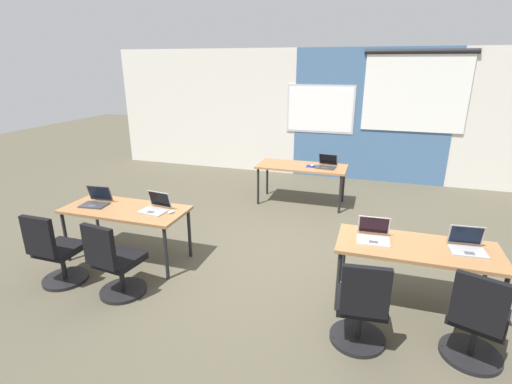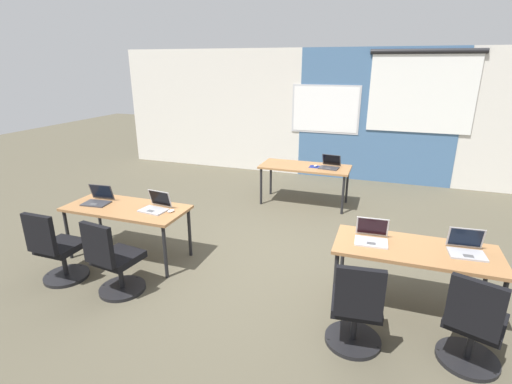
% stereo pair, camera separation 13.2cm
% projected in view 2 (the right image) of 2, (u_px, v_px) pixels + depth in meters
% --- Properties ---
extents(ground_plane, '(24.00, 24.00, 0.00)m').
position_uv_depth(ground_plane, '(268.00, 257.00, 5.15)').
color(ground_plane, '#4C4738').
extents(back_wall_assembly, '(10.00, 0.27, 2.80)m').
position_uv_depth(back_wall_assembly, '(328.00, 114.00, 8.42)').
color(back_wall_assembly, silver).
rests_on(back_wall_assembly, ground).
extents(desk_near_left, '(1.60, 0.70, 0.72)m').
position_uv_depth(desk_near_left, '(126.00, 211.00, 4.95)').
color(desk_near_left, olive).
rests_on(desk_near_left, ground).
extents(desk_near_right, '(1.60, 0.70, 0.72)m').
position_uv_depth(desk_near_right, '(415.00, 254.00, 3.85)').
color(desk_near_right, olive).
rests_on(desk_near_right, ground).
extents(desk_far_center, '(1.60, 0.70, 0.72)m').
position_uv_depth(desk_far_center, '(305.00, 169.00, 6.90)').
color(desk_far_center, olive).
rests_on(desk_far_center, ground).
extents(laptop_near_right_inner, '(0.35, 0.31, 0.23)m').
position_uv_depth(laptop_near_right_inner, '(371.00, 236.00, 3.97)').
color(laptop_near_right_inner, '#B7B7BC').
rests_on(laptop_near_right_inner, desk_near_right).
extents(chair_near_right_inner, '(0.52, 0.56, 0.92)m').
position_uv_depth(chair_near_right_inner, '(356.00, 312.00, 3.40)').
color(chair_near_right_inner, black).
rests_on(chair_near_right_inner, ground).
extents(laptop_near_left_inner, '(0.36, 0.33, 0.23)m').
position_uv_depth(laptop_near_left_inner, '(156.00, 206.00, 4.82)').
color(laptop_near_left_inner, '#9E9EA3').
rests_on(laptop_near_left_inner, desk_near_left).
extents(mouse_near_left_inner, '(0.09, 0.11, 0.03)m').
position_uv_depth(mouse_near_left_inner, '(171.00, 211.00, 4.75)').
color(mouse_near_left_inner, silver).
rests_on(mouse_near_left_inner, desk_near_left).
extents(chair_near_left_inner, '(0.52, 0.56, 0.92)m').
position_uv_depth(chair_near_left_inner, '(114.00, 264.00, 4.22)').
color(chair_near_left_inner, black).
rests_on(chair_near_left_inner, ground).
extents(laptop_far_right, '(0.37, 0.35, 0.22)m').
position_uv_depth(laptop_far_right, '(330.00, 165.00, 6.74)').
color(laptop_far_right, '#333338').
rests_on(laptop_far_right, desk_far_center).
extents(mousepad_far_right, '(0.22, 0.19, 0.00)m').
position_uv_depth(mousepad_far_right, '(316.00, 167.00, 6.81)').
color(mousepad_far_right, navy).
rests_on(mousepad_far_right, desk_far_center).
extents(mouse_far_right, '(0.08, 0.11, 0.03)m').
position_uv_depth(mouse_far_right, '(316.00, 166.00, 6.81)').
color(mouse_far_right, '#B2B2B7').
rests_on(mouse_far_right, mousepad_far_right).
extents(laptop_near_left_end, '(0.36, 0.33, 0.23)m').
position_uv_depth(laptop_near_left_end, '(98.00, 199.00, 5.06)').
color(laptop_near_left_end, '#333338').
rests_on(laptop_near_left_end, desk_near_left).
extents(chair_near_left_end, '(0.52, 0.54, 0.92)m').
position_uv_depth(chair_near_left_end, '(57.00, 252.00, 4.47)').
color(chair_near_left_end, black).
rests_on(chair_near_left_end, ground).
extents(laptop_near_right_end, '(0.35, 0.30, 0.23)m').
position_uv_depth(laptop_near_right_end, '(466.00, 248.00, 3.72)').
color(laptop_near_right_end, '#9E9EA3').
rests_on(laptop_near_right_end, desk_near_right).
extents(chair_near_right_end, '(0.56, 0.61, 0.92)m').
position_uv_depth(chair_near_right_end, '(473.00, 329.00, 3.19)').
color(chair_near_right_end, black).
rests_on(chair_near_right_end, ground).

